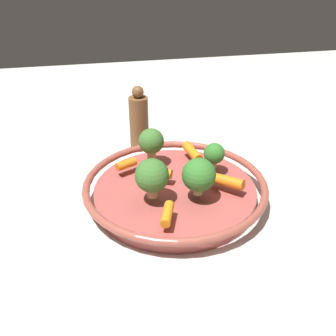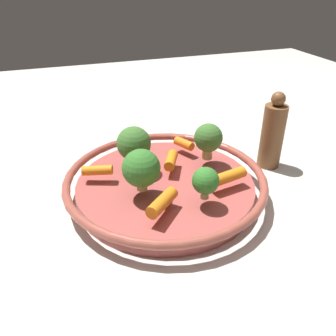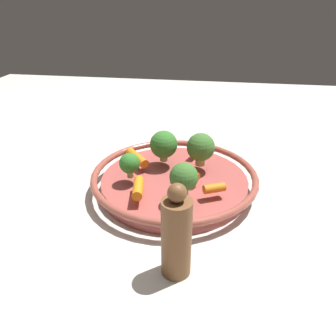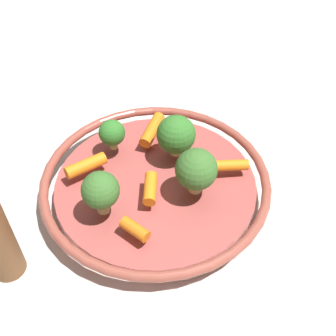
% 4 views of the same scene
% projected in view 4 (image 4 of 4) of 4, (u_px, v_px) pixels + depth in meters
% --- Properties ---
extents(ground_plane, '(1.97, 1.97, 0.00)m').
position_uv_depth(ground_plane, '(156.00, 195.00, 0.65)').
color(ground_plane, beige).
extents(serving_bowl, '(0.34, 0.34, 0.04)m').
position_uv_depth(serving_bowl, '(156.00, 185.00, 0.63)').
color(serving_bowl, '#A84C47').
rests_on(serving_bowl, ground_plane).
extents(baby_carrot_near_rim, '(0.03, 0.05, 0.02)m').
position_uv_depth(baby_carrot_near_rim, '(231.00, 165.00, 0.62)').
color(baby_carrot_near_rim, orange).
rests_on(baby_carrot_near_rim, serving_bowl).
extents(baby_carrot_right, '(0.04, 0.03, 0.02)m').
position_uv_depth(baby_carrot_right, '(135.00, 229.00, 0.54)').
color(baby_carrot_right, orange).
rests_on(baby_carrot_right, serving_bowl).
extents(baby_carrot_back, '(0.06, 0.06, 0.02)m').
position_uv_depth(baby_carrot_back, '(152.00, 130.00, 0.68)').
color(baby_carrot_back, orange).
rests_on(baby_carrot_back, serving_bowl).
extents(baby_carrot_center, '(0.03, 0.07, 0.02)m').
position_uv_depth(baby_carrot_center, '(86.00, 165.00, 0.62)').
color(baby_carrot_center, orange).
rests_on(baby_carrot_center, serving_bowl).
extents(baby_carrot_left, '(0.05, 0.04, 0.02)m').
position_uv_depth(baby_carrot_left, '(150.00, 188.00, 0.59)').
color(baby_carrot_left, orange).
rests_on(baby_carrot_left, serving_bowl).
extents(broccoli_floret_small, '(0.06, 0.06, 0.07)m').
position_uv_depth(broccoli_floret_small, '(176.00, 135.00, 0.63)').
color(broccoli_floret_small, '#98A866').
rests_on(broccoli_floret_small, serving_bowl).
extents(broccoli_floret_mid, '(0.04, 0.04, 0.05)m').
position_uv_depth(broccoli_floret_mid, '(112.00, 133.00, 0.64)').
color(broccoli_floret_mid, '#96AA66').
rests_on(broccoli_floret_mid, serving_bowl).
extents(broccoli_floret_edge, '(0.06, 0.06, 0.07)m').
position_uv_depth(broccoli_floret_edge, '(196.00, 170.00, 0.57)').
color(broccoli_floret_edge, tan).
rests_on(broccoli_floret_edge, serving_bowl).
extents(broccoli_floret_large, '(0.05, 0.05, 0.07)m').
position_uv_depth(broccoli_floret_large, '(101.00, 191.00, 0.54)').
color(broccoli_floret_large, tan).
rests_on(broccoli_floret_large, serving_bowl).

